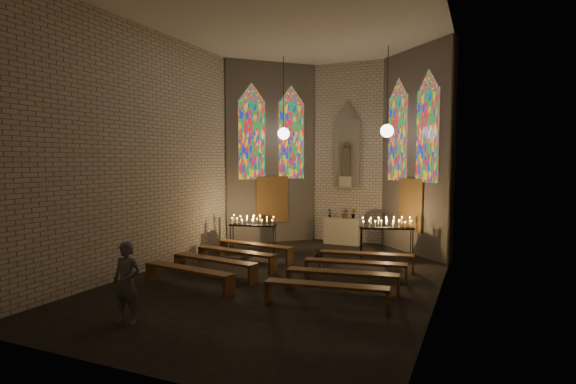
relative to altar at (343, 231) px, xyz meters
The scene contains 18 objects.
floor 5.47m from the altar, 90.00° to the right, with size 12.00×12.00×0.00m, color black.
room 3.83m from the altar, 90.00° to the right, with size 8.22×12.43×7.00m.
altar is the anchor object (origin of this frame).
flower_vase_left 0.87m from the altar, behind, with size 0.18×0.12×0.35m, color #4C723F.
flower_vase_center 0.71m from the altar, 38.00° to the right, with size 0.35×0.30×0.39m, color #4C723F.
flower_vase_right 0.79m from the altar, 11.63° to the left, with size 0.20×0.17×0.37m, color #4C723F.
aisle_flower_pot 3.11m from the altar, 88.64° to the right, with size 0.21×0.21×0.38m, color #4C723F.
votive_stand_left 3.74m from the altar, 131.53° to the right, with size 1.69×0.73×1.21m.
votive_stand_right 2.87m from the altar, 43.15° to the right, with size 1.78×0.98×1.28m.
pew_left_0 4.21m from the altar, 115.71° to the right, with size 2.74×0.77×0.52m.
pew_right_0 4.21m from the altar, 64.29° to the right, with size 2.74×0.77×0.52m.
pew_left_1 5.32m from the altar, 110.09° to the right, with size 2.74×0.77×0.52m.
pew_right_1 5.32m from the altar, 69.91° to the right, with size 2.74×0.77×0.52m.
pew_left_2 6.46m from the altar, 106.43° to the right, with size 2.74×0.77×0.52m.
pew_right_2 6.46m from the altar, 73.57° to the right, with size 2.74×0.77×0.52m.
pew_left_3 7.62m from the altar, 103.88° to the right, with size 2.74×0.77×0.52m.
pew_right_3 7.62m from the altar, 76.12° to the right, with size 2.74×0.77×0.52m.
visitor 9.98m from the altar, 98.45° to the right, with size 0.59×0.39×1.62m, color #54545F.
Camera 1 is at (4.91, -11.09, 3.20)m, focal length 28.00 mm.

